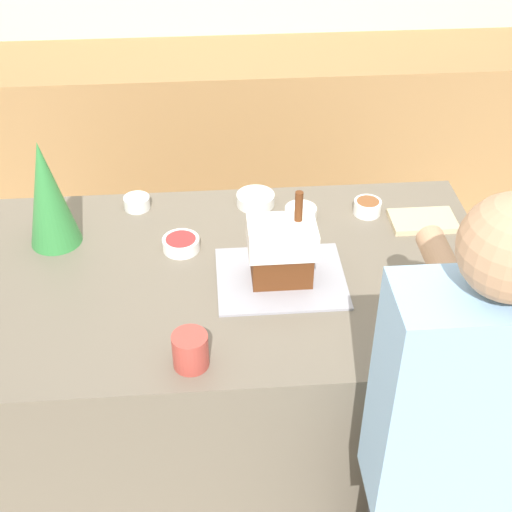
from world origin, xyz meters
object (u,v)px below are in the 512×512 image
baking_tray (281,278)px  mug (190,350)px  candy_bowl_center_rear (137,202)px  cookbook (423,221)px  gingerbread_house (282,250)px  candy_bowl_far_right (256,199)px  decorative_tree (47,194)px  person (452,469)px  candy_bowl_near_tray_right (301,213)px  candy_bowl_near_tray_left (367,207)px  candy_bowl_beside_tree (181,243)px

baking_tray → mug: mug is taller
candy_bowl_center_rear → cookbook: (0.98, -0.17, -0.01)m
gingerbread_house → candy_bowl_far_right: (-0.05, 0.43, -0.09)m
decorative_tree → cookbook: (1.24, 0.01, -0.17)m
gingerbread_house → mug: bearing=-129.2°
decorative_tree → gingerbread_house: bearing=-19.6°
mug → person: bearing=-28.6°
mug → person: size_ratio=0.06×
candy_bowl_near_tray_right → mug: bearing=-119.9°
gingerbread_house → cookbook: gingerbread_house is taller
baking_tray → candy_bowl_near_tray_right: size_ratio=3.62×
candy_bowl_near_tray_left → candy_bowl_beside_tree: bearing=-166.0°
cookbook → candy_bowl_near_tray_left: bearing=156.7°
decorative_tree → candy_bowl_near_tray_left: (1.06, 0.08, -0.16)m
candy_bowl_near_tray_left → candy_bowl_near_tray_right: 0.24m
candy_bowl_near_tray_right → person: size_ratio=0.07×
candy_bowl_center_rear → candy_bowl_near_tray_right: size_ratio=0.84×
baking_tray → cookbook: (0.52, 0.26, 0.01)m
candy_bowl_far_right → candy_bowl_center_rear: bearing=178.8°
decorative_tree → candy_bowl_near_tray_left: bearing=4.5°
candy_bowl_near_tray_left → candy_bowl_beside_tree: 0.67m
baking_tray → candy_bowl_near_tray_left: bearing=45.1°
baking_tray → candy_bowl_near_tray_right: (0.10, 0.32, 0.02)m
candy_bowl_near_tray_right → mug: mug is taller
decorative_tree → candy_bowl_center_rear: (0.26, 0.18, -0.16)m
gingerbread_house → cookbook: size_ratio=1.31×
gingerbread_house → candy_bowl_beside_tree: bearing=149.8°
candy_bowl_near_tray_right → decorative_tree: bearing=-175.5°
candy_bowl_far_right → decorative_tree: bearing=-165.7°
candy_bowl_far_right → cookbook: bearing=-16.3°
candy_bowl_center_rear → person: size_ratio=0.06×
decorative_tree → mug: bearing=-53.6°
decorative_tree → mug: (0.44, -0.60, -0.13)m
mug → candy_bowl_near_tray_left: bearing=47.9°
baking_tray → candy_bowl_near_tray_right: candy_bowl_near_tray_right is taller
baking_tray → cookbook: size_ratio=1.78×
candy_bowl_center_rear → candy_bowl_far_right: size_ratio=0.68×
candy_bowl_center_rear → gingerbread_house: bearing=-43.2°
baking_tray → candy_bowl_near_tray_left: candy_bowl_near_tray_left is taller
candy_bowl_beside_tree → decorative_tree: bearing=169.4°
baking_tray → person: bearing=-63.1°
candy_bowl_beside_tree → candy_bowl_near_tray_right: 0.43m
gingerbread_house → person: (0.34, -0.68, -0.17)m
candy_bowl_near_tray_left → mug: size_ratio=0.93×
candy_bowl_near_tray_right → cookbook: size_ratio=0.49×
candy_bowl_near_tray_left → cookbook: 0.20m
candy_bowl_near_tray_left → person: person is taller
candy_bowl_near_tray_right → person: person is taller
baking_tray → candy_bowl_center_rear: bearing=136.7°
baking_tray → candy_bowl_far_right: bearing=96.0°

